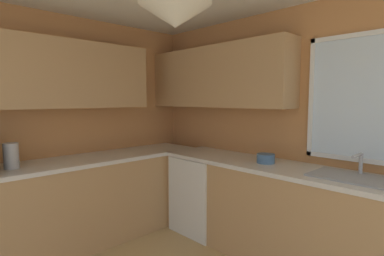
% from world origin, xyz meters
% --- Properties ---
extents(room_shell, '(4.06, 3.40, 2.52)m').
position_xyz_m(room_shell, '(-0.80, 0.54, 1.78)').
color(room_shell, '#C6844C').
rests_on(room_shell, ground_plane).
extents(counter_run_left, '(0.65, 3.01, 0.92)m').
position_xyz_m(counter_run_left, '(-1.66, 0.00, 0.46)').
color(counter_run_left, tan).
rests_on(counter_run_left, ground_plane).
extents(counter_run_back, '(3.15, 0.65, 0.92)m').
position_xyz_m(counter_run_back, '(0.21, 1.33, 0.46)').
color(counter_run_back, tan).
rests_on(counter_run_back, ground_plane).
extents(dishwasher, '(0.60, 0.60, 0.87)m').
position_xyz_m(dishwasher, '(-1.00, 1.30, 0.44)').
color(dishwasher, white).
rests_on(dishwasher, ground_plane).
extents(kettle, '(0.13, 0.13, 0.23)m').
position_xyz_m(kettle, '(-1.64, -0.54, 1.04)').
color(kettle, '#B7B7BC').
rests_on(kettle, counter_run_left).
extents(sink_assembly, '(0.63, 0.40, 0.19)m').
position_xyz_m(sink_assembly, '(0.60, 1.34, 0.93)').
color(sink_assembly, '#9EA0A5').
rests_on(sink_assembly, counter_run_back).
extents(bowl, '(0.17, 0.17, 0.09)m').
position_xyz_m(bowl, '(-0.20, 1.33, 0.96)').
color(bowl, '#4C7099').
rests_on(bowl, counter_run_back).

